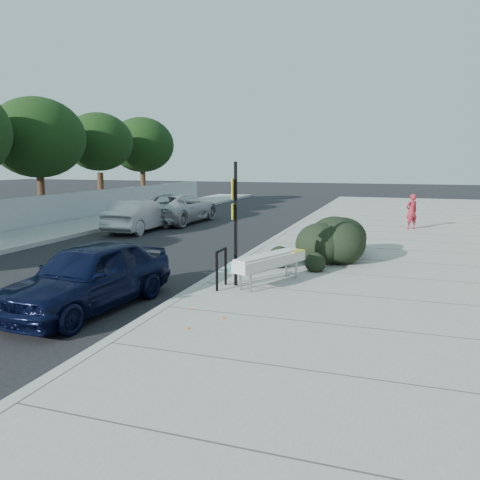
# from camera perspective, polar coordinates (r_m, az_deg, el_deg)

# --- Properties ---
(ground) EXTENTS (120.00, 120.00, 0.00)m
(ground) POSITION_cam_1_polar(r_m,az_deg,el_deg) (11.38, -4.57, -5.90)
(ground) COLOR black
(ground) RESTS_ON ground
(sidewalk_near) EXTENTS (11.20, 50.00, 0.15)m
(sidewalk_near) POSITION_cam_1_polar(r_m,az_deg,el_deg) (15.43, 22.85, -2.25)
(sidewalk_near) COLOR gray
(sidewalk_near) RESTS_ON ground
(sidewalk_far) EXTENTS (3.00, 50.00, 0.15)m
(sidewalk_far) POSITION_cam_1_polar(r_m,az_deg,el_deg) (20.66, -23.82, 0.48)
(sidewalk_far) COLOR gray
(sidewalk_far) RESTS_ON ground
(curb_near) EXTENTS (0.22, 50.00, 0.17)m
(curb_near) POSITION_cam_1_polar(r_m,az_deg,el_deg) (15.96, 2.41, -1.10)
(curb_near) COLOR #9E9E99
(curb_near) RESTS_ON ground
(curb_far) EXTENTS (0.22, 50.00, 0.17)m
(curb_far) POSITION_cam_1_polar(r_m,az_deg,el_deg) (19.69, -20.58, 0.31)
(curb_far) COLOR #9E9E99
(curb_far) RESTS_ON ground
(tree_far_d) EXTENTS (4.60, 4.60, 6.16)m
(tree_far_d) POSITION_cam_1_polar(r_m,az_deg,el_deg) (25.46, -23.45, 11.35)
(tree_far_d) COLOR #332114
(tree_far_d) RESTS_ON ground
(tree_far_e) EXTENTS (4.00, 4.00, 5.90)m
(tree_far_e) POSITION_cam_1_polar(r_m,az_deg,el_deg) (29.40, -16.86, 11.35)
(tree_far_e) COLOR #332114
(tree_far_e) RESTS_ON ground
(tree_far_f) EXTENTS (4.40, 4.40, 6.07)m
(tree_far_f) POSITION_cam_1_polar(r_m,az_deg,el_deg) (33.62, -11.88, 11.26)
(tree_far_f) COLOR #332114
(tree_far_f) RESTS_ON ground
(bench) EXTENTS (1.36, 2.28, 0.69)m
(bench) POSITION_cam_1_polar(r_m,az_deg,el_deg) (11.09, 3.64, -2.59)
(bench) COLOR gray
(bench) RESTS_ON sidewalk_near
(bike_rack) EXTENTS (0.06, 0.63, 0.91)m
(bike_rack) POSITION_cam_1_polar(r_m,az_deg,el_deg) (10.72, -2.30, -3.00)
(bike_rack) COLOR black
(bike_rack) RESTS_ON sidewalk_near
(sign_post) EXTENTS (0.12, 0.33, 2.87)m
(sign_post) POSITION_cam_1_polar(r_m,az_deg,el_deg) (10.74, -0.62, 2.83)
(sign_post) COLOR black
(sign_post) RESTS_ON sidewalk_near
(hedge) EXTENTS (3.07, 4.12, 1.39)m
(hedge) POSITION_cam_1_polar(r_m,az_deg,el_deg) (14.22, 9.61, 0.57)
(hedge) COLOR black
(hedge) RESTS_ON sidewalk_near
(sedan_navy) EXTENTS (2.05, 4.25, 1.40)m
(sedan_navy) POSITION_cam_1_polar(r_m,az_deg,el_deg) (10.13, -17.93, -4.18)
(sedan_navy) COLOR black
(sedan_navy) RESTS_ON ground
(wagon_silver) EXTENTS (1.52, 4.19, 1.37)m
(wagon_silver) POSITION_cam_1_polar(r_m,az_deg,el_deg) (21.07, -12.05, 2.92)
(wagon_silver) COLOR #ADACB1
(wagon_silver) RESTS_ON ground
(suv_silver) EXTENTS (2.58, 5.34, 1.46)m
(suv_silver) POSITION_cam_1_polar(r_m,az_deg,el_deg) (23.74, -7.47, 3.87)
(suv_silver) COLOR #ADB1B3
(suv_silver) RESTS_ON ground
(pedestrian) EXTENTS (0.66, 0.63, 1.52)m
(pedestrian) POSITION_cam_1_polar(r_m,az_deg,el_deg) (21.55, 20.19, 3.29)
(pedestrian) COLOR maroon
(pedestrian) RESTS_ON sidewalk_near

